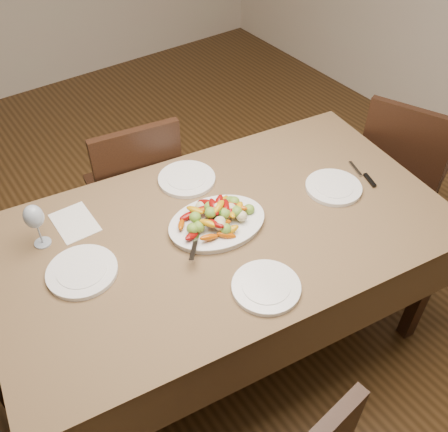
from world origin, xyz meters
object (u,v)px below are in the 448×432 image
chair_right (404,169)px  serving_platter (217,224)px  plate_far (187,179)px  plate_right (333,187)px  dining_table (224,286)px  plate_near (266,287)px  plate_left (82,272)px  chair_far (133,188)px  wine_glass (36,225)px

chair_right → serving_platter: chair_right is taller
chair_right → plate_far: chair_right is taller
serving_platter → plate_right: 0.56m
plate_right → plate_far: (-0.49, 0.42, 0.00)m
plate_right → plate_far: size_ratio=0.96×
dining_table → serving_platter: (-0.02, 0.02, 0.39)m
plate_near → plate_left: bearing=138.3°
chair_far → plate_near: size_ratio=3.82×
chair_right → plate_near: size_ratio=3.82×
serving_platter → plate_left: serving_platter is taller
chair_far → plate_far: 0.52m
serving_platter → plate_left: bearing=171.2°
dining_table → plate_right: 0.66m
chair_right → chair_far: bearing=39.1°
wine_glass → chair_right: bearing=-9.3°
plate_right → plate_far: bearing=139.3°
chair_right → wine_glass: (-1.87, 0.31, 0.39)m
serving_platter → plate_right: serving_platter is taller
plate_right → plate_near: 0.64m
plate_left → plate_near: (0.50, -0.45, 0.00)m
plate_right → plate_far: same height
serving_platter → plate_near: 0.37m
chair_far → plate_right: chair_far is taller
plate_far → wine_glass: bearing=-179.9°
plate_right → plate_near: (-0.59, -0.26, 0.00)m
plate_near → dining_table: bearing=80.0°
plate_far → plate_near: 0.69m
plate_far → plate_near: size_ratio=1.03×
plate_right → chair_right: bearing=9.2°
chair_far → plate_left: (-0.51, -0.65, 0.29)m
chair_far → plate_left: chair_far is taller
chair_far → wine_glass: (-0.57, -0.42, 0.39)m
plate_far → wine_glass: wine_glass is taller
plate_right → wine_glass: bearing=159.9°
serving_platter → plate_left: 0.55m
dining_table → plate_left: bearing=169.4°
chair_far → plate_near: (-0.01, -1.10, 0.29)m
chair_far → plate_right: bearing=133.9°
serving_platter → chair_far: bearing=92.7°
plate_far → serving_platter: bearing=-100.2°
serving_platter → plate_far: 0.32m
serving_platter → plate_right: bearing=-10.9°
serving_platter → plate_far: (0.06, 0.32, -0.00)m
chair_far → serving_platter: 0.79m
chair_far → plate_right: (0.58, -0.84, 0.29)m
plate_right → wine_glass: size_ratio=1.20×
plate_near → serving_platter: bearing=83.5°
plate_left → wine_glass: wine_glass is taller
chair_right → plate_right: size_ratio=3.87×
serving_platter → wine_glass: 0.69m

